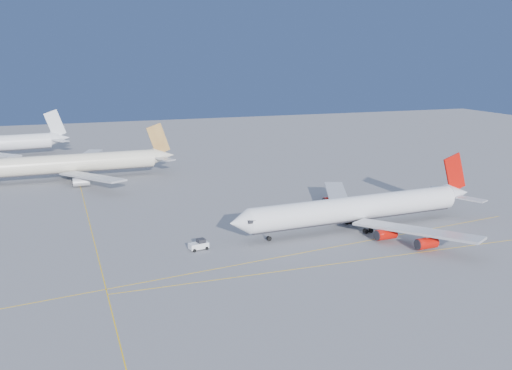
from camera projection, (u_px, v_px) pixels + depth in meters
The scene contains 5 objects.
ground at pixel (289, 244), 124.31m from camera, with size 500.00×500.00×0.00m, color slate.
taxiway_lines at pixel (216, 243), 125.30m from camera, with size 118.86×140.00×0.02m.
airliner_virgin at pixel (361, 208), 134.91m from camera, with size 66.20×59.34×16.32m.
airliner_etihad at pixel (75, 163), 188.16m from camera, with size 67.08×62.02×17.52m.
pushback_tug at pixel (199, 245), 120.82m from camera, with size 4.36×3.09×2.28m.
Camera 1 is at (-46.67, -108.90, 40.46)m, focal length 40.00 mm.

